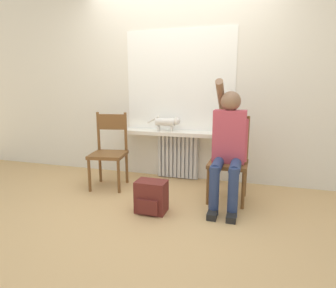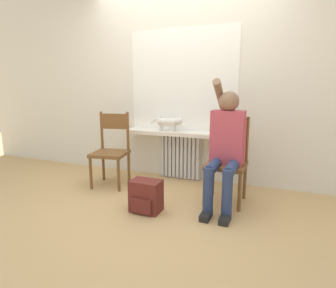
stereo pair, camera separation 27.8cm
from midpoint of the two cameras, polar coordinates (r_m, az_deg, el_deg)
name	(u,v)px [view 2 (the right image)]	position (r m, az deg, el deg)	size (l,w,h in m)	color
ground_plane	(143,211)	(2.92, -2.41, -13.51)	(12.00, 12.00, 0.00)	tan
wall_with_window	(183,78)	(3.80, 5.24, 13.16)	(7.00, 0.06, 2.70)	silver
radiator	(180,156)	(3.84, 4.63, -2.53)	(0.56, 0.08, 0.61)	silver
windowsill	(179,133)	(3.69, 4.31, 2.18)	(1.52, 0.27, 0.05)	white
window_glass	(182,81)	(3.77, 5.08, 12.68)	(1.46, 0.01, 1.30)	white
chair_left	(111,149)	(3.60, -9.33, -1.06)	(0.48, 0.48, 0.92)	brown
chair_right	(227,160)	(3.12, 14.43, -3.20)	(0.42, 0.42, 0.92)	brown
person	(226,144)	(2.96, 14.31, 0.02)	(0.36, 0.97, 1.32)	navy
cat	(170,122)	(3.68, 2.57, 4.46)	(0.46, 0.10, 0.20)	silver
backpack	(146,196)	(2.86, -1.70, -10.61)	(0.30, 0.23, 0.32)	maroon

